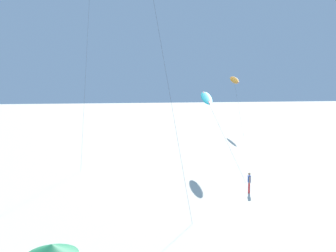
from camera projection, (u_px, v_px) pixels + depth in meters
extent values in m
ellipsoid|color=#19B2B7|center=(206.00, 98.00, 41.11)|extent=(2.01, 6.83, 1.51)
ellipsoid|color=red|center=(206.00, 97.00, 41.11)|extent=(1.34, 6.83, 1.28)
cylinder|color=#4C4C51|center=(224.00, 137.00, 38.09)|extent=(1.81, 7.35, 7.25)
ellipsoid|color=orange|center=(234.00, 80.00, 67.91)|extent=(2.31, 8.91, 1.92)
ellipsoid|color=#EA5193|center=(234.00, 80.00, 67.90)|extent=(1.88, 8.95, 1.33)
cylinder|color=#4C4C51|center=(239.00, 108.00, 65.50)|extent=(0.27, 5.99, 9.11)
cylinder|color=#4C4C51|center=(166.00, 73.00, 27.05)|extent=(2.31, 6.97, 19.22)
cylinder|color=#4C4C51|center=(86.00, 71.00, 40.24)|extent=(1.31, 4.09, 20.10)
cylinder|color=red|center=(249.00, 188.00, 31.65)|extent=(0.14, 0.14, 0.91)
cylinder|color=red|center=(249.00, 187.00, 31.81)|extent=(0.14, 0.14, 0.91)
cube|color=#2D4CA5|center=(249.00, 179.00, 31.64)|extent=(0.24, 0.33, 0.56)
cylinder|color=tan|center=(250.00, 180.00, 31.44)|extent=(0.09, 0.09, 0.56)
cylinder|color=tan|center=(249.00, 179.00, 31.85)|extent=(0.09, 0.09, 0.56)
sphere|color=tan|center=(249.00, 174.00, 31.59)|extent=(0.21, 0.21, 0.21)
cone|color=#23844C|center=(52.00, 249.00, 16.29)|extent=(2.20, 2.20, 0.45)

